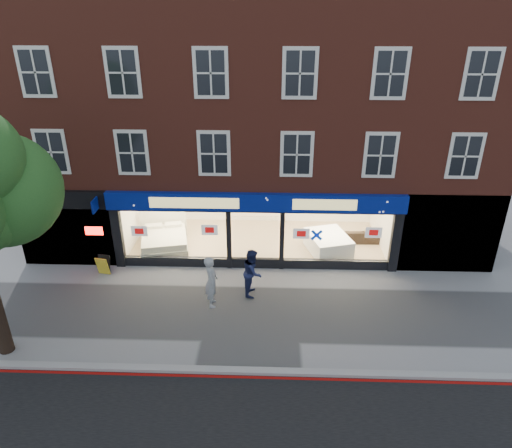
# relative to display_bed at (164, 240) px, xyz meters

# --- Properties ---
(ground) EXTENTS (120.00, 120.00, 0.00)m
(ground) POSITION_rel_display_bed_xyz_m (4.01, -4.46, -0.48)
(ground) COLOR gray
(ground) RESTS_ON ground
(kerb_line) EXTENTS (60.00, 0.10, 0.01)m
(kerb_line) POSITION_rel_display_bed_xyz_m (4.01, -7.56, -0.47)
(kerb_line) COLOR #8C0A07
(kerb_line) RESTS_ON ground
(kerb_stone) EXTENTS (60.00, 0.25, 0.12)m
(kerb_stone) POSITION_rel_display_bed_xyz_m (4.01, -7.36, -0.42)
(kerb_stone) COLOR gray
(kerb_stone) RESTS_ON ground
(showroom_floor) EXTENTS (11.00, 4.50, 0.10)m
(showroom_floor) POSITION_rel_display_bed_xyz_m (4.01, 0.79, -0.43)
(showroom_floor) COLOR tan
(showroom_floor) RESTS_ON ground
(building) EXTENTS (19.00, 8.26, 10.30)m
(building) POSITION_rel_display_bed_xyz_m (4.00, 2.47, 6.19)
(building) COLOR brown
(building) RESTS_ON ground
(display_bed) EXTENTS (2.46, 2.77, 1.36)m
(display_bed) POSITION_rel_display_bed_xyz_m (0.00, 0.00, 0.00)
(display_bed) COLOR beige
(display_bed) RESTS_ON showroom_floor
(bedside_table) EXTENTS (0.53, 0.53, 0.55)m
(bedside_table) POSITION_rel_display_bed_xyz_m (-0.39, 1.24, -0.10)
(bedside_table) COLOR brown
(bedside_table) RESTS_ON showroom_floor
(mattress_stack) EXTENTS (2.04, 2.32, 0.78)m
(mattress_stack) POSITION_rel_display_bed_xyz_m (7.08, -0.12, 0.01)
(mattress_stack) COLOR white
(mattress_stack) RESTS_ON showroom_floor
(sofa) EXTENTS (1.97, 0.81, 0.57)m
(sofa) POSITION_rel_display_bed_xyz_m (8.61, 0.91, -0.09)
(sofa) COLOR black
(sofa) RESTS_ON showroom_floor
(a_board) EXTENTS (0.56, 0.42, 0.78)m
(a_board) POSITION_rel_display_bed_xyz_m (-1.98, -2.11, -0.09)
(a_board) COLOR gold
(a_board) RESTS_ON ground
(pedestrian_grey) EXTENTS (0.55, 0.75, 1.92)m
(pedestrian_grey) POSITION_rel_display_bed_xyz_m (2.57, -4.03, 0.48)
(pedestrian_grey) COLOR #9A9DA1
(pedestrian_grey) RESTS_ON ground
(pedestrian_blue) EXTENTS (0.76, 0.93, 1.81)m
(pedestrian_blue) POSITION_rel_display_bed_xyz_m (3.98, -3.27, 0.43)
(pedestrian_blue) COLOR #181E45
(pedestrian_blue) RESTS_ON ground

